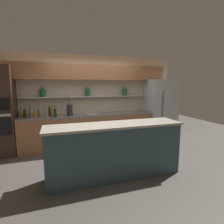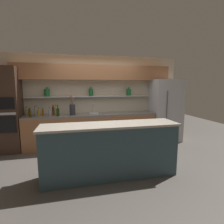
% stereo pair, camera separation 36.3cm
% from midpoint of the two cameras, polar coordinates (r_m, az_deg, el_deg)
% --- Properties ---
extents(ground_plane, '(12.00, 12.00, 0.00)m').
position_cam_midpoint_polar(ground_plane, '(4.12, 0.24, -16.07)').
color(ground_plane, '#4C4742').
extents(back_wall_unit, '(5.20, 0.44, 2.60)m').
position_cam_midpoint_polar(back_wall_unit, '(5.25, -3.60, 6.71)').
color(back_wall_unit, beige).
rests_on(back_wall_unit, ground_plane).
extents(back_counter_unit, '(3.66, 0.62, 0.92)m').
position_cam_midpoint_polar(back_counter_unit, '(5.10, -4.50, -5.75)').
color(back_counter_unit, '#99603D').
rests_on(back_counter_unit, ground_plane).
extents(island_counter, '(2.55, 0.61, 1.02)m').
position_cam_midpoint_polar(island_counter, '(3.37, 2.69, -12.38)').
color(island_counter, '#334C56').
rests_on(island_counter, ground_plane).
extents(refrigerator, '(0.89, 0.73, 1.91)m').
position_cam_midpoint_polar(refrigerator, '(5.76, 18.74, 0.50)').
color(refrigerator, '#B7B7BC').
rests_on(refrigerator, ground_plane).
extents(oven_tower, '(0.61, 0.64, 2.20)m').
position_cam_midpoint_polar(oven_tower, '(5.13, -29.13, 0.52)').
color(oven_tower, '#3D281E').
rests_on(oven_tower, ground_plane).
extents(flower_vase, '(0.18, 0.16, 0.60)m').
position_cam_midpoint_polar(flower_vase, '(4.86, -10.75, 1.02)').
color(flower_vase, '#2D2D33').
rests_on(flower_vase, back_counter_unit).
extents(sink_fixture, '(0.30, 0.30, 0.25)m').
position_cam_midpoint_polar(sink_fixture, '(5.02, -3.94, -0.34)').
color(sink_fixture, '#B7B7BC').
rests_on(sink_fixture, back_counter_unit).
extents(bottle_spirit_0, '(0.08, 0.08, 0.23)m').
position_cam_midpoint_polar(bottle_spirit_0, '(5.21, -24.33, 0.02)').
color(bottle_spirit_0, tan).
rests_on(bottle_spirit_0, back_counter_unit).
extents(bottle_spirit_1, '(0.07, 0.07, 0.24)m').
position_cam_midpoint_polar(bottle_spirit_1, '(4.84, -17.63, -0.18)').
color(bottle_spirit_1, gray).
rests_on(bottle_spirit_1, back_counter_unit).
extents(bottle_sauce_2, '(0.05, 0.05, 0.19)m').
position_cam_midpoint_polar(bottle_sauce_2, '(5.13, -23.53, -0.16)').
color(bottle_sauce_2, black).
rests_on(bottle_sauce_2, back_counter_unit).
extents(bottle_sauce_3, '(0.06, 0.06, 0.20)m').
position_cam_midpoint_polar(bottle_sauce_3, '(5.00, -19.71, -0.17)').
color(bottle_sauce_3, '#9E4C0A').
rests_on(bottle_sauce_3, back_counter_unit).
extents(bottle_oil_4, '(0.05, 0.05, 0.24)m').
position_cam_midpoint_polar(bottle_oil_4, '(4.86, -23.25, -0.45)').
color(bottle_oil_4, '#47380A').
rests_on(bottle_oil_4, back_counter_unit).
extents(bottle_oil_5, '(0.07, 0.07, 0.24)m').
position_cam_midpoint_polar(bottle_oil_5, '(4.84, -20.83, -0.35)').
color(bottle_oil_5, olive).
rests_on(bottle_oil_5, back_counter_unit).
extents(bottle_spirit_6, '(0.06, 0.06, 0.27)m').
position_cam_midpoint_polar(bottle_spirit_6, '(5.02, -15.84, 0.41)').
color(bottle_spirit_6, tan).
rests_on(bottle_spirit_6, back_counter_unit).
extents(bottle_spirit_7, '(0.07, 0.07, 0.28)m').
position_cam_midpoint_polar(bottle_spirit_7, '(5.00, -16.66, 0.38)').
color(bottle_spirit_7, '#4C2D0C').
rests_on(bottle_spirit_7, back_counter_unit).
extents(bottle_spirit_8, '(0.08, 0.08, 0.27)m').
position_cam_midpoint_polar(bottle_spirit_8, '(4.95, -21.81, -0.01)').
color(bottle_spirit_8, gray).
rests_on(bottle_spirit_8, back_counter_unit).
extents(bottle_spirit_9, '(0.08, 0.08, 0.26)m').
position_cam_midpoint_polar(bottle_spirit_9, '(5.11, -21.83, 0.19)').
color(bottle_spirit_9, '#4C2D0C').
rests_on(bottle_spirit_9, back_counter_unit).
extents(bottle_wine_10, '(0.08, 0.08, 0.30)m').
position_cam_midpoint_polar(bottle_wine_10, '(4.78, -15.20, -0.04)').
color(bottle_wine_10, '#193814').
rests_on(bottle_wine_10, back_counter_unit).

